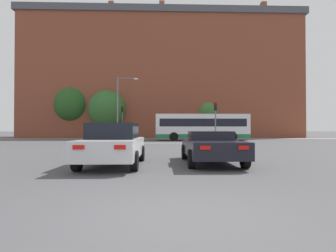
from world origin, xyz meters
TOP-DOWN VIEW (x-y plane):
  - ground_plane at (0.00, 0.00)m, footprint 400.00×400.00m
  - stop_line_strip at (0.00, 21.41)m, footprint 7.87×0.30m
  - far_pavement at (0.00, 33.42)m, footprint 68.75×2.50m
  - brick_civic_building at (0.26, 43.61)m, footprint 46.56×13.80m
  - car_saloon_left at (-1.89, 5.69)m, footprint 2.04×4.40m
  - car_roadster_right at (1.74, 6.21)m, footprint 2.05×4.41m
  - bus_crossing_lead at (4.77, 27.17)m, footprint 10.93×2.75m
  - traffic_light_near_right at (5.38, 22.22)m, footprint 0.26×0.31m
  - traffic_light_far_left at (-5.45, 32.87)m, footprint 0.26×0.31m
  - street_lamp_junction at (-4.74, 26.88)m, footprint 2.47×0.36m
  - pedestrian_waiting at (6.16, 32.70)m, footprint 0.43×0.45m
  - tree_by_building at (-14.12, 38.19)m, footprint 5.52×5.52m
  - tree_kerbside at (7.39, 38.21)m, footprint 3.82×3.82m
  - tree_distant at (-8.33, 36.79)m, footprint 5.70×5.70m

SIDE VIEW (x-z plane):
  - ground_plane at x=0.00m, z-range 0.00..0.00m
  - stop_line_strip at x=0.00m, z-range 0.00..0.01m
  - far_pavement at x=0.00m, z-range 0.00..0.01m
  - car_roadster_right at x=1.74m, z-range 0.03..1.26m
  - car_saloon_left at x=-1.89m, z-range 0.01..1.53m
  - pedestrian_waiting at x=6.16m, z-range 0.17..2.01m
  - bus_crossing_lead at x=4.77m, z-range 0.12..3.23m
  - traffic_light_near_right at x=5.38m, z-range 0.70..4.73m
  - traffic_light_far_left at x=-5.45m, z-range 0.76..5.29m
  - tree_kerbside at x=7.39m, z-range 1.03..7.13m
  - tree_distant at x=-8.33m, z-range 0.73..8.18m
  - street_lamp_junction at x=-4.74m, z-range 0.85..8.33m
  - tree_by_building at x=-14.12m, z-range 1.18..9.35m
  - brick_civic_building at x=0.26m, z-range -1.34..22.38m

